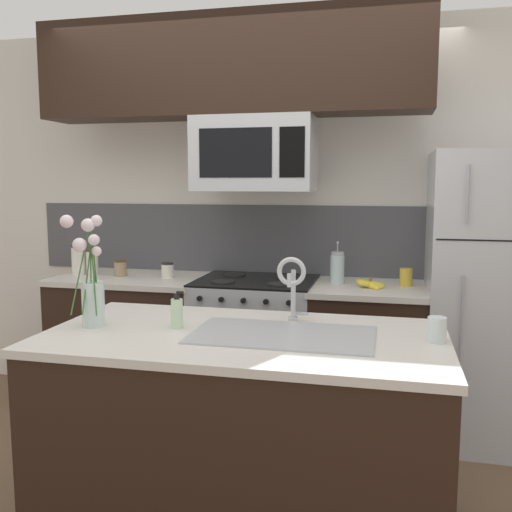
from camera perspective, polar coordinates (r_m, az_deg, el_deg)
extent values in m
plane|color=brown|center=(3.17, -4.05, -21.87)|extent=(10.00, 10.00, 0.00)
cube|color=silver|center=(3.96, 5.50, 3.78)|extent=(5.20, 0.10, 2.60)
cube|color=#4C4C51|center=(3.97, 1.06, 1.65)|extent=(3.42, 0.01, 0.48)
cube|color=black|center=(4.08, -12.20, -8.56)|extent=(0.99, 0.62, 0.88)
cube|color=beige|center=(3.98, -12.37, -2.24)|extent=(1.02, 0.65, 0.03)
cube|color=black|center=(3.71, 11.08, -10.17)|extent=(0.68, 0.62, 0.88)
cube|color=beige|center=(3.60, 11.26, -3.24)|extent=(0.71, 0.65, 0.03)
cube|color=#B7BABF|center=(3.79, -0.01, -9.34)|extent=(0.76, 0.62, 0.91)
cube|color=black|center=(3.69, -0.01, -2.46)|extent=(0.76, 0.62, 0.01)
cylinder|color=black|center=(3.60, -3.34, -2.55)|extent=(0.15, 0.15, 0.01)
cylinder|color=black|center=(3.51, 2.37, -2.79)|extent=(0.15, 0.15, 0.01)
cylinder|color=black|center=(3.86, -2.19, -1.87)|extent=(0.15, 0.15, 0.01)
cylinder|color=black|center=(3.78, 3.16, -2.08)|extent=(0.15, 0.15, 0.01)
cylinder|color=black|center=(3.47, -5.67, -4.24)|extent=(0.03, 0.02, 0.03)
cylinder|color=black|center=(3.43, -3.50, -4.36)|extent=(0.03, 0.02, 0.03)
cylinder|color=black|center=(3.39, -1.28, -4.48)|extent=(0.03, 0.02, 0.03)
cylinder|color=black|center=(3.36, 0.99, -4.59)|extent=(0.03, 0.02, 0.03)
cylinder|color=black|center=(3.33, 3.30, -4.69)|extent=(0.03, 0.02, 0.03)
cube|color=#B7BABF|center=(3.62, -0.09, 10.14)|extent=(0.74, 0.40, 0.46)
cube|color=black|center=(3.44, -2.11, 10.28)|extent=(0.45, 0.00, 0.29)
cube|color=black|center=(3.36, 3.62, 10.33)|extent=(0.15, 0.00, 0.29)
cube|color=black|center=(3.69, -2.65, 18.34)|extent=(2.43, 0.34, 0.60)
cube|color=#B7BABF|center=(3.67, 23.09, -3.95)|extent=(0.82, 0.72, 1.72)
cylinder|color=#99999E|center=(3.20, 20.42, 5.79)|extent=(0.01, 0.01, 0.31)
cylinder|color=#99999E|center=(3.30, 19.82, -7.48)|extent=(0.01, 0.01, 0.66)
cylinder|color=silver|center=(4.15, -17.30, -0.46)|extent=(0.10, 0.10, 0.19)
cylinder|color=black|center=(4.14, -17.35, 0.97)|extent=(0.10, 0.10, 0.02)
cylinder|color=silver|center=(4.10, -16.05, -0.69)|extent=(0.08, 0.08, 0.16)
cylinder|color=#4C331E|center=(4.09, -16.09, 0.56)|extent=(0.08, 0.08, 0.02)
cylinder|color=#997F5B|center=(4.00, -13.40, -1.27)|extent=(0.09, 0.09, 0.10)
cylinder|color=#4C331E|center=(3.99, -13.42, -0.51)|extent=(0.08, 0.08, 0.01)
cylinder|color=silver|center=(3.86, -8.84, -1.51)|extent=(0.08, 0.08, 0.09)
cylinder|color=black|center=(3.85, -8.86, -0.76)|extent=(0.08, 0.08, 0.01)
ellipsoid|color=yellow|center=(3.52, 11.16, -2.81)|extent=(0.17, 0.13, 0.07)
ellipsoid|color=yellow|center=(3.54, 11.26, -2.76)|extent=(0.18, 0.09, 0.07)
ellipsoid|color=yellow|center=(3.52, 11.37, -2.81)|extent=(0.17, 0.04, 0.06)
ellipsoid|color=yellow|center=(3.54, 11.46, -2.77)|extent=(0.18, 0.08, 0.05)
ellipsoid|color=yellow|center=(3.52, 11.53, -2.82)|extent=(0.17, 0.12, 0.06)
cylinder|color=brown|center=(3.52, 11.37, -2.32)|extent=(0.02, 0.02, 0.03)
cylinder|color=silver|center=(3.65, 8.12, -1.30)|extent=(0.09, 0.09, 0.18)
cylinder|color=#A3A3AA|center=(3.64, 8.15, 0.26)|extent=(0.08, 0.08, 0.02)
cylinder|color=#A3A3AA|center=(3.63, 8.16, 0.80)|extent=(0.01, 0.01, 0.05)
sphere|color=#A3A3AA|center=(3.63, 8.17, 1.32)|extent=(0.02, 0.02, 0.02)
cylinder|color=gold|center=(3.63, 14.76, -2.07)|extent=(0.08, 0.08, 0.11)
cube|color=black|center=(2.61, -1.21, -17.80)|extent=(1.67, 0.87, 0.88)
cube|color=beige|center=(2.45, -1.24, -8.12)|extent=(1.70, 0.90, 0.03)
cube|color=#ADAFB5|center=(2.41, 2.68, -7.87)|extent=(0.76, 0.44, 0.01)
cube|color=#ADAFB5|center=(2.47, -1.38, -9.40)|extent=(0.30, 0.33, 0.15)
cube|color=#ADAFB5|center=(2.40, 6.83, -9.89)|extent=(0.30, 0.33, 0.15)
cylinder|color=#B7BABF|center=(2.65, 3.72, -6.29)|extent=(0.04, 0.04, 0.02)
cylinder|color=#B7BABF|center=(2.63, 3.75, -3.75)|extent=(0.02, 0.02, 0.22)
torus|color=#B7BABF|center=(2.56, 3.56, -1.56)|extent=(0.13, 0.02, 0.13)
cylinder|color=#B7BABF|center=(2.51, 3.34, -2.43)|extent=(0.02, 0.02, 0.06)
cube|color=#B7BABF|center=(2.64, 4.48, -5.80)|extent=(0.07, 0.01, 0.01)
cylinder|color=beige|center=(2.54, -7.91, -5.72)|extent=(0.05, 0.05, 0.13)
cylinder|color=black|center=(2.52, -7.94, -4.02)|extent=(0.02, 0.02, 0.02)
cube|color=black|center=(2.51, -7.61, -3.63)|extent=(0.03, 0.01, 0.01)
cylinder|color=silver|center=(2.41, 17.63, -7.02)|extent=(0.08, 0.08, 0.10)
cylinder|color=silver|center=(2.64, -15.96, -4.64)|extent=(0.10, 0.10, 0.20)
cylinder|color=silver|center=(2.65, -15.91, -5.99)|extent=(0.09, 0.09, 0.06)
cylinder|color=#386B2D|center=(2.61, -15.79, -2.55)|extent=(0.04, 0.02, 0.28)
sphere|color=silver|center=(2.57, -15.65, 0.47)|extent=(0.04, 0.04, 0.04)
cylinder|color=#386B2D|center=(2.60, -16.19, -1.32)|extent=(0.01, 0.04, 0.39)
sphere|color=silver|center=(2.56, -16.46, 2.98)|extent=(0.06, 0.06, 0.06)
cylinder|color=#386B2D|center=(2.60, -15.80, -1.11)|extent=(0.04, 0.02, 0.41)
sphere|color=silver|center=(2.57, -15.67, 3.41)|extent=(0.05, 0.05, 0.05)
cylinder|color=#386B2D|center=(2.59, -17.15, -1.18)|extent=(0.07, 0.09, 0.40)
sphere|color=silver|center=(2.55, -18.41, 3.30)|extent=(0.06, 0.06, 0.06)
cylinder|color=#386B2D|center=(2.59, -16.57, -2.27)|extent=(0.02, 0.08, 0.31)
sphere|color=silver|center=(2.54, -17.24, 1.08)|extent=(0.06, 0.06, 0.06)
cylinder|color=#386B2D|center=(2.58, -15.92, -2.05)|extent=(0.06, 0.07, 0.33)
sphere|color=silver|center=(2.51, -15.91, 1.56)|extent=(0.05, 0.05, 0.05)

